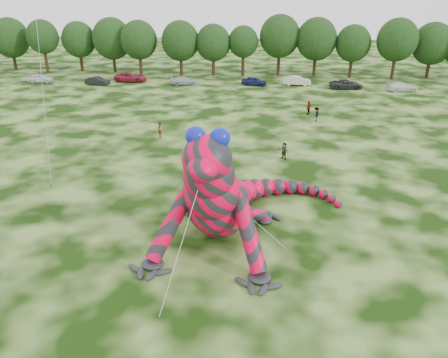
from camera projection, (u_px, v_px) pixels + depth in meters
ground at (164, 248)px, 26.86m from camera, size 240.00×240.00×0.00m
inflatable_gecko at (223, 171)px, 27.44m from camera, size 15.35×17.66×8.18m
tree_2 at (11, 44)px, 82.55m from camera, size 7.04×6.34×9.64m
tree_3 at (44, 46)px, 80.34m from camera, size 5.81×5.23×9.44m
tree_4 at (79, 47)px, 81.32m from camera, size 6.22×5.60×9.06m
tree_5 at (113, 45)px, 80.29m from camera, size 7.16×6.44×9.80m
tree_6 at (139, 48)px, 78.22m from camera, size 6.52×5.86×9.49m
tree_7 at (181, 48)px, 77.61m from camera, size 6.68×6.01×9.48m
tree_8 at (213, 50)px, 77.31m from camera, size 6.14×5.53×8.94m
tree_9 at (243, 51)px, 77.18m from camera, size 5.27×4.74×8.68m
tree_10 at (279, 45)px, 77.32m from camera, size 7.09×6.38×10.50m
tree_11 at (316, 47)px, 76.44m from camera, size 7.01×6.31×10.07m
tree_12 at (352, 51)px, 75.65m from camera, size 5.99×5.39×8.97m
tree_13 at (396, 49)px, 74.17m from camera, size 6.83×6.15×10.13m
tree_14 at (431, 50)px, 75.15m from camera, size 6.82×6.14×9.40m
car_0 at (41, 78)px, 72.95m from camera, size 4.27×2.01×1.41m
car_1 at (97, 81)px, 71.16m from camera, size 4.22×2.07×1.33m
car_2 at (131, 77)px, 73.68m from camera, size 5.54×2.79×1.50m
car_3 at (184, 81)px, 71.41m from camera, size 4.69×2.52×1.29m
car_4 at (254, 81)px, 70.92m from camera, size 4.31×2.29×1.40m
car_5 at (297, 81)px, 70.99m from camera, size 4.50×1.64×1.47m
car_6 at (346, 84)px, 68.50m from camera, size 5.33×2.85×1.42m
car_7 at (402, 87)px, 66.86m from camera, size 4.78×2.42×1.33m
spectator_2 at (316, 114)px, 51.98m from camera, size 0.81×1.17×1.66m
spectator_3 at (309, 108)px, 54.62m from camera, size 0.91×1.04×1.68m
spectator_0 at (160, 130)px, 46.18m from camera, size 0.44×0.63×1.66m
spectator_5 at (284, 151)px, 40.41m from camera, size 1.36×1.37×1.58m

